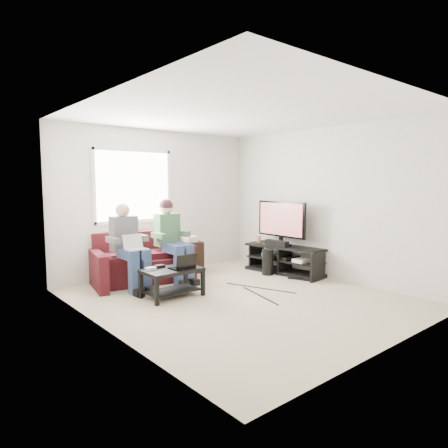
% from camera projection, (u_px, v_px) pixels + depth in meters
% --- Properties ---
extents(floor, '(4.50, 4.50, 0.00)m').
position_uv_depth(floor, '(240.00, 298.00, 5.75)').
color(floor, '#B7A48E').
rests_on(floor, ground).
extents(ceiling, '(4.50, 4.50, 0.00)m').
position_uv_depth(ceiling, '(241.00, 114.00, 5.48)').
color(ceiling, white).
rests_on(ceiling, wall_back).
extents(wall_back, '(4.50, 0.00, 4.50)m').
position_uv_depth(wall_back, '(158.00, 202.00, 7.33)').
color(wall_back, silver).
rests_on(wall_back, floor).
extents(wall_front, '(4.50, 0.00, 4.50)m').
position_uv_depth(wall_front, '(396.00, 220.00, 3.89)').
color(wall_front, silver).
rests_on(wall_front, floor).
extents(wall_left, '(0.00, 4.50, 4.50)m').
position_uv_depth(wall_left, '(105.00, 216.00, 4.34)').
color(wall_left, silver).
rests_on(wall_left, floor).
extents(wall_right, '(0.00, 4.50, 4.50)m').
position_uv_depth(wall_right, '(326.00, 203.00, 6.89)').
color(wall_right, silver).
rests_on(wall_right, floor).
extents(window, '(1.48, 0.04, 1.28)m').
position_uv_depth(window, '(134.00, 186.00, 6.96)').
color(window, white).
rests_on(window, wall_back).
extents(sofa, '(1.91, 1.11, 0.82)m').
position_uv_depth(sofa, '(143.00, 263.00, 6.73)').
color(sofa, '#461211').
rests_on(sofa, floor).
extents(person_left, '(0.40, 0.70, 1.33)m').
position_uv_depth(person_left, '(128.00, 242.00, 6.21)').
color(person_left, navy).
rests_on(person_left, sofa).
extents(person_right, '(0.40, 0.71, 1.38)m').
position_uv_depth(person_right, '(171.00, 234.00, 6.73)').
color(person_right, navy).
rests_on(person_right, sofa).
extents(laptop_silver, '(0.39, 0.35, 0.24)m').
position_uv_depth(laptop_silver, '(135.00, 246.00, 6.04)').
color(laptop_silver, silver).
rests_on(laptop_silver, person_left).
extents(coffee_table, '(0.84, 0.51, 0.42)m').
position_uv_depth(coffee_table, '(172.00, 276.00, 5.78)').
color(coffee_table, black).
rests_on(coffee_table, floor).
extents(laptop_black, '(0.37, 0.28, 0.24)m').
position_uv_depth(laptop_black, '(182.00, 260.00, 5.77)').
color(laptop_black, black).
rests_on(laptop_black, coffee_table).
extents(controller_a, '(0.15, 0.10, 0.04)m').
position_uv_depth(controller_a, '(151.00, 269.00, 5.68)').
color(controller_a, silver).
rests_on(controller_a, coffee_table).
extents(controller_b, '(0.15, 0.10, 0.04)m').
position_uv_depth(controller_b, '(160.00, 266.00, 5.84)').
color(controller_b, black).
rests_on(controller_b, coffee_table).
extents(controller_c, '(0.15, 0.11, 0.04)m').
position_uv_depth(controller_c, '(183.00, 263.00, 6.07)').
color(controller_c, gray).
rests_on(controller_c, coffee_table).
extents(tv_stand, '(0.66, 1.58, 0.51)m').
position_uv_depth(tv_stand, '(285.00, 261.00, 7.31)').
color(tv_stand, black).
rests_on(tv_stand, floor).
extents(tv, '(0.12, 1.10, 0.81)m').
position_uv_depth(tv, '(281.00, 221.00, 7.31)').
color(tv, black).
rests_on(tv, tv_stand).
extents(soundbar, '(0.12, 0.50, 0.10)m').
position_uv_depth(soundbar, '(277.00, 243.00, 7.28)').
color(soundbar, black).
rests_on(soundbar, tv_stand).
extents(drink_cup, '(0.08, 0.08, 0.12)m').
position_uv_depth(drink_cup, '(259.00, 239.00, 7.72)').
color(drink_cup, '#AC724A').
rests_on(drink_cup, tv_stand).
extents(console_white, '(0.30, 0.22, 0.06)m').
position_uv_depth(console_white, '(302.00, 260.00, 7.00)').
color(console_white, silver).
rests_on(console_white, tv_stand).
extents(console_grey, '(0.34, 0.26, 0.08)m').
position_uv_depth(console_grey, '(273.00, 254.00, 7.53)').
color(console_grey, gray).
rests_on(console_grey, tv_stand).
extents(console_black, '(0.38, 0.30, 0.07)m').
position_uv_depth(console_black, '(287.00, 257.00, 7.26)').
color(console_black, black).
rests_on(console_black, tv_stand).
extents(subwoofer, '(0.20, 0.20, 0.47)m').
position_uv_depth(subwoofer, '(268.00, 262.00, 7.19)').
color(subwoofer, black).
rests_on(subwoofer, floor).
extents(keyboard_floor, '(0.29, 0.45, 0.02)m').
position_uv_depth(keyboard_floor, '(301.00, 279.00, 6.85)').
color(keyboard_floor, black).
rests_on(keyboard_floor, floor).
extents(end_table, '(0.39, 0.39, 0.67)m').
position_uv_depth(end_table, '(191.00, 256.00, 7.40)').
color(end_table, black).
rests_on(end_table, floor).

